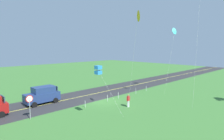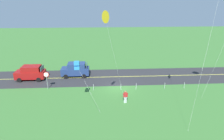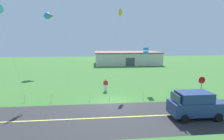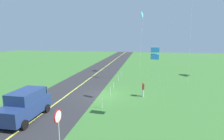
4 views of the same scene
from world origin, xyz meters
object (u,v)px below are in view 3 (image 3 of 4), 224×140
Objects in this scene: car_suv_foreground at (195,104)px; kite_green_far at (146,51)px; person_adult_near at (106,85)px; warehouse_distant at (127,58)px; kite_pink_drift at (48,16)px; kite_red_low at (121,13)px; stop_sign at (202,83)px.

kite_green_far is at bearing 98.86° from car_suv_foreground.
person_adult_near is 6.98m from kite_green_far.
person_adult_near is 29.48m from warehouse_distant.
kite_pink_drift is at bearing -149.21° from warehouse_distant.
kite_red_low is 6.51m from kite_green_far.
kite_red_low is (2.41, 3.16, 9.54)m from person_adult_near.
car_suv_foreground is 33.30m from kite_pink_drift.
kite_red_low reaches higher than person_adult_near.
kite_pink_drift is (-17.88, 26.03, 10.55)m from car_suv_foreground.
stop_sign is 11.30m from person_adult_near.
kite_pink_drift reaches higher than person_adult_near.
kite_green_far is 27.95m from warehouse_distant.
car_suv_foreground is at bearing -69.45° from kite_red_low.
kite_green_far is (-4.92, 5.14, 3.37)m from stop_sign.
person_adult_near is (-10.36, 4.41, -0.94)m from stop_sign.
person_adult_near is 22.96m from kite_pink_drift.
kite_pink_drift is at bearing 134.77° from stop_sign.
kite_pink_drift reaches higher than kite_red_low.
kite_pink_drift reaches higher than stop_sign.
stop_sign is 31.80m from kite_pink_drift.
car_suv_foreground is 15.93m from kite_red_low.
warehouse_distant is at bearing 88.34° from car_suv_foreground.
kite_green_far is 0.31× the size of warehouse_distant.
person_adult_near is 10.33m from kite_red_low.
car_suv_foreground is at bearing -81.14° from kite_green_far.
person_adult_near is 0.15× the size of kite_red_low.
kite_pink_drift is (-21.28, 21.45, 9.90)m from stop_sign.
kite_pink_drift is at bearing 135.09° from kite_green_far.
kite_pink_drift reaches higher than kite_green_far.
person_adult_near is at bearing -127.30° from kite_red_low.
kite_red_low is (-7.95, 7.57, 8.60)m from stop_sign.
car_suv_foreground is at bearing -91.66° from warehouse_distant.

